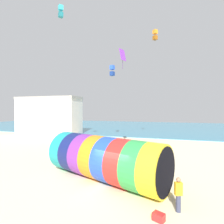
{
  "coord_description": "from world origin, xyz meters",
  "views": [
    {
      "loc": [
        3.18,
        -10.67,
        5.13
      ],
      "look_at": [
        -1.04,
        3.26,
        4.91
      ],
      "focal_mm": 28.0,
      "sensor_mm": 36.0,
      "label": 1
    }
  ],
  "objects_px": {
    "kite_blue_box": "(112,71)",
    "cooler_box": "(159,217)",
    "kite_orange_box": "(155,35)",
    "bystander_mid_beach": "(169,154)",
    "kite_cyan_box": "(61,11)",
    "kite_purple_diamond": "(123,55)",
    "giant_inflatable_tube": "(104,158)",
    "bystander_far_left": "(112,148)",
    "kite_handler": "(178,194)"
  },
  "relations": [
    {
      "from": "kite_blue_box",
      "to": "cooler_box",
      "type": "height_order",
      "value": "kite_blue_box"
    },
    {
      "from": "kite_orange_box",
      "to": "bystander_mid_beach",
      "type": "bearing_deg",
      "value": -79.08
    },
    {
      "from": "kite_cyan_box",
      "to": "kite_orange_box",
      "type": "distance_m",
      "value": 13.45
    },
    {
      "from": "kite_cyan_box",
      "to": "kite_purple_diamond",
      "type": "bearing_deg",
      "value": 3.18
    },
    {
      "from": "giant_inflatable_tube",
      "to": "kite_orange_box",
      "type": "relative_size",
      "value": 6.35
    },
    {
      "from": "kite_cyan_box",
      "to": "bystander_mid_beach",
      "type": "xyz_separation_m",
      "value": [
        11.65,
        -0.13,
        -15.25
      ]
    },
    {
      "from": "kite_blue_box",
      "to": "bystander_far_left",
      "type": "distance_m",
      "value": 12.46
    },
    {
      "from": "kite_blue_box",
      "to": "kite_cyan_box",
      "type": "bearing_deg",
      "value": -113.33
    },
    {
      "from": "kite_orange_box",
      "to": "cooler_box",
      "type": "height_order",
      "value": "kite_orange_box"
    },
    {
      "from": "giant_inflatable_tube",
      "to": "kite_handler",
      "type": "bearing_deg",
      "value": -28.93
    },
    {
      "from": "giant_inflatable_tube",
      "to": "bystander_mid_beach",
      "type": "distance_m",
      "value": 6.97
    },
    {
      "from": "bystander_mid_beach",
      "to": "giant_inflatable_tube",
      "type": "bearing_deg",
      "value": -131.4
    },
    {
      "from": "kite_orange_box",
      "to": "bystander_mid_beach",
      "type": "height_order",
      "value": "kite_orange_box"
    },
    {
      "from": "kite_handler",
      "to": "bystander_mid_beach",
      "type": "bearing_deg",
      "value": 92.03
    },
    {
      "from": "kite_handler",
      "to": "kite_orange_box",
      "type": "xyz_separation_m",
      "value": [
        -2.07,
        17.17,
        15.15
      ]
    },
    {
      "from": "kite_orange_box",
      "to": "bystander_far_left",
      "type": "distance_m",
      "value": 17.58
    },
    {
      "from": "kite_purple_diamond",
      "to": "kite_orange_box",
      "type": "relative_size",
      "value": 1.38
    },
    {
      "from": "kite_purple_diamond",
      "to": "bystander_mid_beach",
      "type": "bearing_deg",
      "value": -6.54
    },
    {
      "from": "kite_handler",
      "to": "kite_blue_box",
      "type": "xyz_separation_m",
      "value": [
        -8.37,
        16.29,
        10.16
      ]
    },
    {
      "from": "kite_cyan_box",
      "to": "kite_orange_box",
      "type": "bearing_deg",
      "value": 42.84
    },
    {
      "from": "kite_handler",
      "to": "bystander_far_left",
      "type": "relative_size",
      "value": 1.07
    },
    {
      "from": "kite_cyan_box",
      "to": "bystander_mid_beach",
      "type": "bearing_deg",
      "value": -0.65
    },
    {
      "from": "kite_cyan_box",
      "to": "kite_orange_box",
      "type": "relative_size",
      "value": 0.91
    },
    {
      "from": "kite_purple_diamond",
      "to": "bystander_far_left",
      "type": "height_order",
      "value": "kite_purple_diamond"
    },
    {
      "from": "bystander_far_left",
      "to": "kite_blue_box",
      "type": "bearing_deg",
      "value": 106.48
    },
    {
      "from": "kite_cyan_box",
      "to": "kite_purple_diamond",
      "type": "relative_size",
      "value": 0.66
    },
    {
      "from": "kite_cyan_box",
      "to": "cooler_box",
      "type": "bearing_deg",
      "value": -39.38
    },
    {
      "from": "kite_purple_diamond",
      "to": "bystander_mid_beach",
      "type": "distance_m",
      "value": 10.86
    },
    {
      "from": "bystander_mid_beach",
      "to": "bystander_far_left",
      "type": "bearing_deg",
      "value": 165.5
    },
    {
      "from": "kite_cyan_box",
      "to": "bystander_far_left",
      "type": "relative_size",
      "value": 0.85
    },
    {
      "from": "giant_inflatable_tube",
      "to": "kite_purple_diamond",
      "type": "xyz_separation_m",
      "value": [
        -0.0,
        5.73,
        9.18
      ]
    },
    {
      "from": "kite_cyan_box",
      "to": "giant_inflatable_tube",
      "type": "bearing_deg",
      "value": -37.06
    },
    {
      "from": "bystander_mid_beach",
      "to": "bystander_far_left",
      "type": "height_order",
      "value": "bystander_mid_beach"
    },
    {
      "from": "kite_cyan_box",
      "to": "kite_purple_diamond",
      "type": "xyz_separation_m",
      "value": [
        7.06,
        0.39,
        -5.42
      ]
    },
    {
      "from": "kite_handler",
      "to": "kite_cyan_box",
      "type": "bearing_deg",
      "value": 146.08
    },
    {
      "from": "kite_handler",
      "to": "kite_purple_diamond",
      "type": "relative_size",
      "value": 0.83
    },
    {
      "from": "cooler_box",
      "to": "bystander_mid_beach",
      "type": "bearing_deg",
      "value": 85.93
    },
    {
      "from": "kite_purple_diamond",
      "to": "cooler_box",
      "type": "distance_m",
      "value": 14.71
    },
    {
      "from": "kite_blue_box",
      "to": "kite_orange_box",
      "type": "height_order",
      "value": "kite_orange_box"
    },
    {
      "from": "cooler_box",
      "to": "kite_blue_box",
      "type": "bearing_deg",
      "value": 113.29
    },
    {
      "from": "kite_cyan_box",
      "to": "bystander_mid_beach",
      "type": "distance_m",
      "value": 19.2
    },
    {
      "from": "kite_purple_diamond",
      "to": "bystander_far_left",
      "type": "distance_m",
      "value": 10.09
    },
    {
      "from": "giant_inflatable_tube",
      "to": "kite_purple_diamond",
      "type": "bearing_deg",
      "value": 90.01
    },
    {
      "from": "kite_cyan_box",
      "to": "kite_blue_box",
      "type": "bearing_deg",
      "value": 66.67
    },
    {
      "from": "kite_orange_box",
      "to": "bystander_far_left",
      "type": "xyz_separation_m",
      "value": [
        -4.28,
        -7.71,
        -15.21
      ]
    },
    {
      "from": "kite_purple_diamond",
      "to": "bystander_far_left",
      "type": "xyz_separation_m",
      "value": [
        -1.48,
        1.04,
        -9.92
      ]
    },
    {
      "from": "bystander_far_left",
      "to": "kite_handler",
      "type": "bearing_deg",
      "value": -56.15
    },
    {
      "from": "kite_handler",
      "to": "kite_purple_diamond",
      "type": "xyz_separation_m",
      "value": [
        -4.87,
        8.42,
        9.86
      ]
    },
    {
      "from": "kite_orange_box",
      "to": "bystander_mid_beach",
      "type": "distance_m",
      "value": 17.83
    },
    {
      "from": "kite_handler",
      "to": "bystander_mid_beach",
      "type": "xyz_separation_m",
      "value": [
        -0.28,
        7.89,
        0.02
      ]
    }
  ]
}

